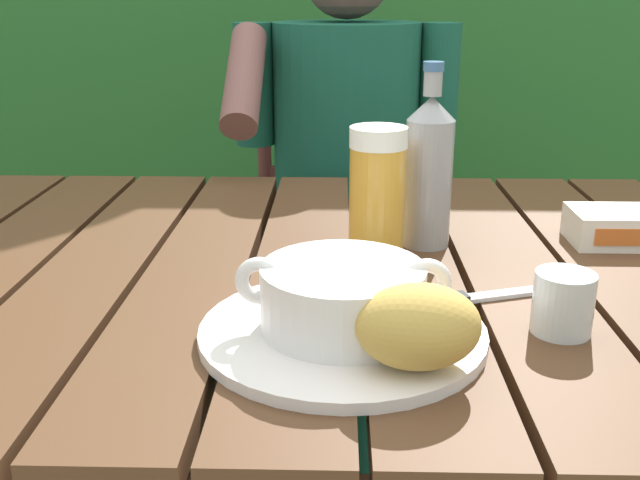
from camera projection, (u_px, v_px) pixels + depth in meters
The scene contains 11 objects.
dining_table at pixel (304, 327), 0.98m from camera, with size 1.20×0.89×0.74m.
chair_near_diner at pixel (344, 243), 1.87m from camera, with size 0.46×0.43×0.91m.
person_eating at pixel (344, 162), 1.60m from camera, with size 0.48×0.47×1.22m.
serving_plate at pixel (342, 332), 0.74m from camera, with size 0.29×0.29×0.01m.
soup_bowl at pixel (343, 295), 0.72m from camera, with size 0.21×0.16×0.07m.
bread_roll at pixel (418, 326), 0.65m from camera, with size 0.12×0.09×0.08m.
beer_glass at pixel (377, 193), 0.93m from camera, with size 0.07×0.07×0.17m.
beer_bottle at pixel (429, 170), 0.97m from camera, with size 0.06×0.06×0.25m.
water_glass_small at pixel (563, 303), 0.74m from camera, with size 0.06×0.06×0.06m.
butter_tub at pixel (615, 227), 1.01m from camera, with size 0.12×0.09×0.05m.
table_knife at pixel (464, 298), 0.82m from camera, with size 0.16×0.07×0.01m.
Camera 1 is at (0.04, -0.89, 1.08)m, focal length 40.88 mm.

